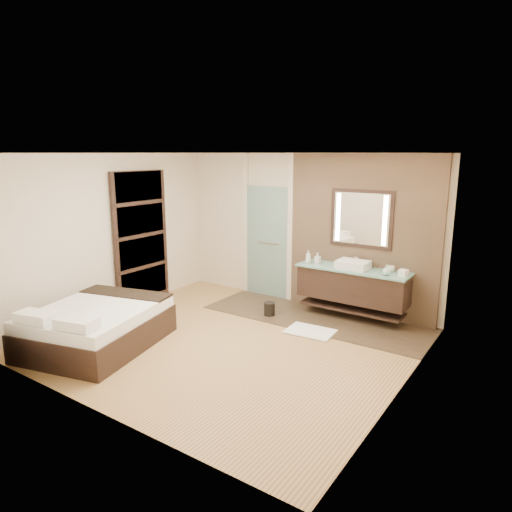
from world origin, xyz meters
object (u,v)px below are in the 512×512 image
Objects in this scene: waste_bin at (269,309)px; vanity at (352,285)px; bed at (97,326)px; mirror_unit at (361,219)px.

vanity is at bearing 28.70° from waste_bin.
vanity is 4.02m from bed.
mirror_unit is 4.41m from bed.
vanity is 1.10m from mirror_unit.
bed reaches higher than waste_bin.
mirror_unit reaches higher than vanity.
waste_bin is (-1.20, -0.89, -1.53)m from mirror_unit.
mirror_unit reaches higher than bed.
bed is at bearing -119.57° from waste_bin.
mirror_unit is at bearing 90.00° from vanity.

